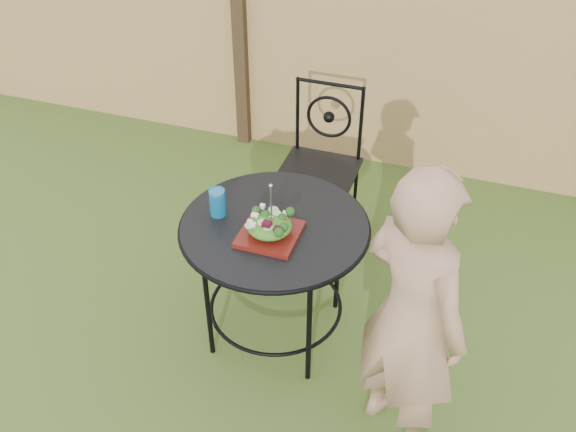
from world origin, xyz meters
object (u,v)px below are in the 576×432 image
at_px(patio_table, 275,246).
at_px(diner, 412,318).
at_px(patio_chair, 321,160).
at_px(salad_plate, 270,234).

relative_size(patio_table, diner, 0.63).
bearing_deg(patio_chair, diner, -60.15).
relative_size(patio_table, patio_chair, 0.97).
relative_size(patio_table, salad_plate, 3.42).
bearing_deg(salad_plate, patio_chair, 92.82).
height_order(patio_table, diner, diner).
bearing_deg(patio_table, diner, -28.76).
bearing_deg(patio_table, salad_plate, -84.40).
xyz_separation_m(patio_table, diner, (0.73, -0.40, 0.14)).
bearing_deg(patio_chair, salad_plate, -87.18).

